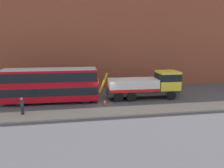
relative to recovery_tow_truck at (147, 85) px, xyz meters
name	(u,v)px	position (x,y,z in m)	size (l,w,h in m)	color
ground_plane	(103,101)	(-5.59, -0.46, -1.76)	(120.00, 120.00, 0.00)	#424247
near_kerb	(109,112)	(-5.59, -4.66, -1.68)	(60.00, 2.80, 0.15)	gray
building_facade	(96,34)	(-5.59, 7.67, 6.31)	(60.00, 1.50, 16.00)	brown
recovery_tow_truck	(147,85)	(0.00, 0.00, 0.00)	(10.18, 2.92, 3.67)	#2D2D2D
double_decker_bus	(51,84)	(-11.69, 0.02, 0.47)	(11.11, 2.90, 4.06)	#B70C19
pedestrian_onlooker	(22,106)	(-14.04, -4.16, -0.77)	(0.41, 0.47, 1.71)	#232333
traffic_cone_near_bus	(105,102)	(-5.60, -1.97, -1.42)	(0.36, 0.36, 0.72)	orange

